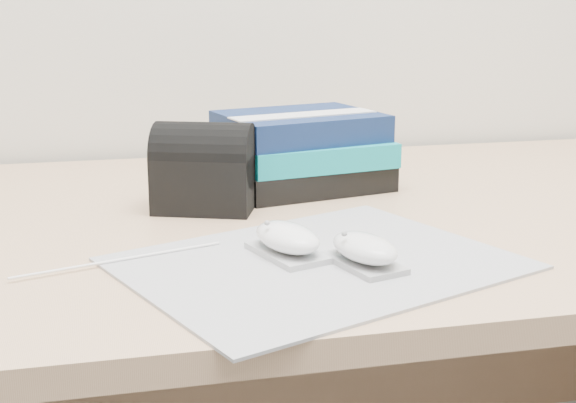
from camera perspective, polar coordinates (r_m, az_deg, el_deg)
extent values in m
cube|color=tan|center=(1.07, 2.41, -1.31)|extent=(1.60, 0.80, 0.03)
cube|color=tan|center=(1.54, -1.58, -10.66)|extent=(1.52, 0.03, 0.35)
cube|color=gray|center=(0.85, 2.12, -4.41)|extent=(0.47, 0.42, 0.00)
cube|color=#AEAEB1|center=(0.86, -0.05, -3.67)|extent=(0.08, 0.11, 0.01)
ellipsoid|color=white|center=(0.86, -0.05, -2.54)|extent=(0.08, 0.11, 0.03)
ellipsoid|color=#9A9A9D|center=(0.85, -1.50, -1.53)|extent=(0.01, 0.01, 0.01)
cube|color=#98989B|center=(0.83, 5.43, -4.38)|extent=(0.07, 0.10, 0.01)
ellipsoid|color=white|center=(0.83, 5.46, -3.29)|extent=(0.07, 0.10, 0.03)
ellipsoid|color=gray|center=(0.82, 4.02, -2.32)|extent=(0.01, 0.01, 0.01)
cylinder|color=white|center=(0.86, -11.82, -4.07)|extent=(0.22, 0.07, 0.00)
cube|color=black|center=(1.18, 1.01, 1.92)|extent=(0.25, 0.22, 0.04)
cube|color=#0E96A1|center=(1.17, 1.30, 3.59)|extent=(0.25, 0.21, 0.03)
cube|color=#11234F|center=(1.17, 0.85, 5.38)|extent=(0.25, 0.22, 0.04)
cube|color=silver|center=(1.15, 1.13, 6.19)|extent=(0.22, 0.10, 0.00)
cube|color=black|center=(1.06, -5.94, 1.35)|extent=(0.15, 0.13, 0.07)
cylinder|color=black|center=(1.05, -5.99, 3.28)|extent=(0.15, 0.13, 0.09)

